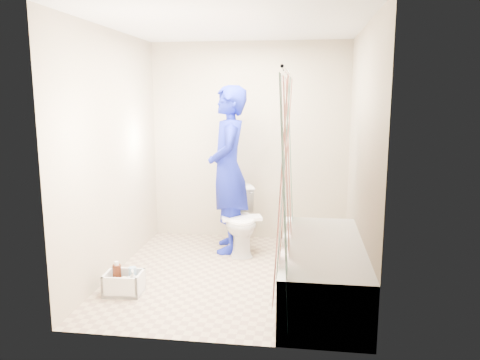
# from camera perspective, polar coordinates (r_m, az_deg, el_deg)

# --- Properties ---
(floor) EXTENTS (2.60, 2.60, 0.00)m
(floor) POSITION_cam_1_polar(r_m,az_deg,el_deg) (4.76, -0.80, -11.50)
(floor) COLOR tan
(floor) RESTS_ON ground
(ceiling) EXTENTS (2.40, 2.60, 0.02)m
(ceiling) POSITION_cam_1_polar(r_m,az_deg,el_deg) (4.46, -0.88, 18.42)
(ceiling) COLOR silver
(ceiling) RESTS_ON wall_back
(wall_back) EXTENTS (2.40, 0.02, 2.40)m
(wall_back) POSITION_cam_1_polar(r_m,az_deg,el_deg) (5.74, 1.12, 4.62)
(wall_back) COLOR tan
(wall_back) RESTS_ON ground
(wall_front) EXTENTS (2.40, 0.02, 2.40)m
(wall_front) POSITION_cam_1_polar(r_m,az_deg,el_deg) (3.19, -4.36, -0.03)
(wall_front) COLOR tan
(wall_front) RESTS_ON ground
(wall_left) EXTENTS (0.02, 2.60, 2.40)m
(wall_left) POSITION_cam_1_polar(r_m,az_deg,el_deg) (4.79, -15.21, 3.11)
(wall_left) COLOR tan
(wall_left) RESTS_ON ground
(wall_right) EXTENTS (0.02, 2.60, 2.40)m
(wall_right) POSITION_cam_1_polar(r_m,az_deg,el_deg) (4.44, 14.67, 2.59)
(wall_right) COLOR tan
(wall_right) RESTS_ON ground
(bathtub) EXTENTS (0.70, 1.75, 0.50)m
(bathtub) POSITION_cam_1_polar(r_m,az_deg,el_deg) (4.23, 9.97, -10.68)
(bathtub) COLOR silver
(bathtub) RESTS_ON ground
(curtain_rod) EXTENTS (0.02, 1.90, 0.02)m
(curtain_rod) POSITION_cam_1_polar(r_m,az_deg,el_deg) (3.95, 5.84, 12.86)
(curtain_rod) COLOR silver
(curtain_rod) RESTS_ON wall_back
(shower_curtain) EXTENTS (0.06, 1.75, 1.80)m
(shower_curtain) POSITION_cam_1_polar(r_m,az_deg,el_deg) (4.02, 5.60, -0.50)
(shower_curtain) COLOR white
(shower_curtain) RESTS_ON curtain_rod
(toilet) EXTENTS (0.57, 0.79, 0.72)m
(toilet) POSITION_cam_1_polar(r_m,az_deg,el_deg) (5.35, 0.03, -4.97)
(toilet) COLOR white
(toilet) RESTS_ON ground
(tank_lid) EXTENTS (0.48, 0.30, 0.03)m
(tank_lid) POSITION_cam_1_polar(r_m,az_deg,el_deg) (5.22, 0.20, -4.65)
(tank_lid) COLOR white
(tank_lid) RESTS_ON toilet
(tank_internals) EXTENTS (0.17, 0.08, 0.24)m
(tank_internals) POSITION_cam_1_polar(r_m,az_deg,el_deg) (5.45, -0.65, -0.91)
(tank_internals) COLOR black
(tank_internals) RESTS_ON toilet
(plumber) EXTENTS (0.56, 0.75, 1.88)m
(plumber) POSITION_cam_1_polar(r_m,az_deg,el_deg) (5.28, -1.45, 1.26)
(plumber) COLOR #0F2497
(plumber) RESTS_ON ground
(cleaning_caddy) EXTENTS (0.34, 0.28, 0.25)m
(cleaning_caddy) POSITION_cam_1_polar(r_m,az_deg,el_deg) (4.44, -13.84, -12.19)
(cleaning_caddy) COLOR silver
(cleaning_caddy) RESTS_ON ground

